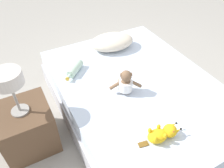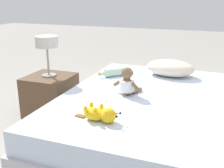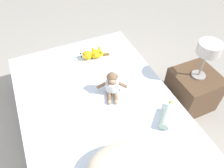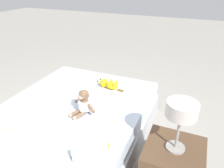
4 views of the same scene
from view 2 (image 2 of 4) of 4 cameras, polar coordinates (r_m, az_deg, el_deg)
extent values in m
plane|color=#9E998E|center=(2.48, 7.10, -11.12)|extent=(16.00, 16.00, 0.00)
cube|color=#B2B2B7|center=(2.43, 7.20, -8.74)|extent=(1.40, 1.92, 0.23)
cube|color=silver|center=(2.34, 7.40, -4.30)|extent=(1.36, 1.86, 0.17)
ellipsoid|color=beige|center=(2.88, 11.80, 3.24)|extent=(0.53, 0.38, 0.16)
ellipsoid|color=brown|center=(2.28, 3.05, -0.45)|extent=(0.14, 0.13, 0.15)
cylinder|color=white|center=(2.28, 3.05, -0.33)|extent=(0.16, 0.16, 0.09)
sphere|color=brown|center=(2.25, 3.10, 2.24)|extent=(0.10, 0.10, 0.10)
ellipsoid|color=tan|center=(2.28, 3.74, 2.27)|extent=(0.07, 0.07, 0.04)
sphere|color=black|center=(2.29, 3.36, 2.72)|extent=(0.01, 0.01, 0.01)
sphere|color=black|center=(2.26, 4.07, 2.56)|extent=(0.01, 0.01, 0.01)
cylinder|color=brown|center=(2.27, 2.21, 2.74)|extent=(0.02, 0.03, 0.03)
cylinder|color=brown|center=(2.22, 4.02, 2.32)|extent=(0.02, 0.03, 0.03)
cylinder|color=brown|center=(2.34, 1.24, 0.28)|extent=(0.10, 0.06, 0.08)
cylinder|color=brown|center=(2.22, 4.97, -0.72)|extent=(0.10, 0.06, 0.08)
cylinder|color=brown|center=(2.39, 3.92, -1.06)|extent=(0.07, 0.11, 0.04)
cylinder|color=brown|center=(2.35, 5.06, -1.38)|extent=(0.07, 0.11, 0.04)
sphere|color=tan|center=(2.43, 4.65, -0.77)|extent=(0.04, 0.04, 0.04)
sphere|color=tan|center=(2.39, 5.79, -1.08)|extent=(0.04, 0.04, 0.04)
ellipsoid|color=yellow|center=(1.85, -3.59, -6.10)|extent=(0.16, 0.12, 0.08)
sphere|color=yellow|center=(1.80, -0.73, -6.46)|extent=(0.10, 0.10, 0.10)
cone|color=yellow|center=(1.80, 0.89, -6.09)|extent=(0.06, 0.04, 0.05)
sphere|color=black|center=(1.79, 1.71, -6.01)|extent=(0.02, 0.02, 0.02)
cone|color=yellow|center=(1.75, 0.11, -6.75)|extent=(0.06, 0.04, 0.05)
sphere|color=black|center=(1.74, 0.94, -6.68)|extent=(0.02, 0.02, 0.02)
sphere|color=red|center=(1.81, -0.30, -5.32)|extent=(0.02, 0.02, 0.02)
sphere|color=red|center=(1.76, -1.17, -6.01)|extent=(0.02, 0.02, 0.02)
ellipsoid|color=yellow|center=(1.85, -2.16, -4.73)|extent=(0.03, 0.03, 0.05)
ellipsoid|color=yellow|center=(1.78, -3.43, -5.66)|extent=(0.03, 0.03, 0.05)
ellipsoid|color=yellow|center=(1.88, -4.23, -4.38)|extent=(0.03, 0.03, 0.05)
ellipsoid|color=yellow|center=(1.82, -5.43, -5.18)|extent=(0.03, 0.03, 0.05)
cube|color=brown|center=(1.91, -6.45, -6.52)|extent=(0.08, 0.05, 0.01)
cylinder|color=#B2D1B7|center=(2.81, 0.53, 2.40)|extent=(0.21, 0.20, 0.08)
cylinder|color=#B2D1B7|center=(2.77, -1.99, 2.11)|extent=(0.06, 0.06, 0.03)
cylinder|color=gold|center=(2.76, -2.64, 2.04)|extent=(0.04, 0.04, 0.04)
cube|color=brown|center=(2.88, -12.48, -2.49)|extent=(0.43, 0.43, 0.43)
cylinder|color=gray|center=(2.81, -12.78, 1.76)|extent=(0.14, 0.14, 0.02)
cylinder|color=gray|center=(2.78, -12.98, 4.60)|extent=(0.02, 0.02, 0.27)
cylinder|color=beige|center=(2.74, -13.25, 8.45)|extent=(0.21, 0.21, 0.11)
camera|label=1|loc=(1.75, -43.51, 32.07)|focal=35.46mm
camera|label=3|loc=(3.38, 21.22, 29.56)|focal=34.54mm
camera|label=4|loc=(3.87, -3.34, 23.34)|focal=34.35mm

